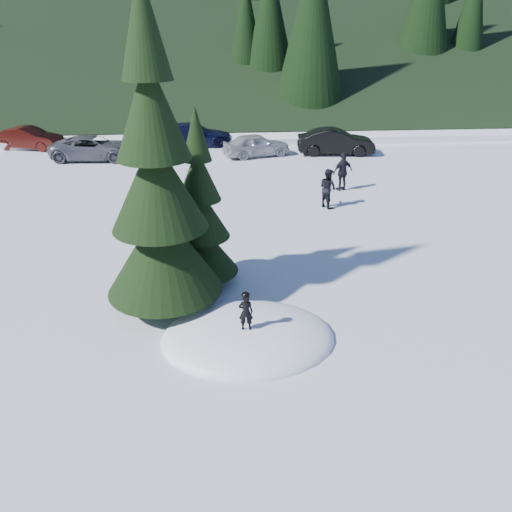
{
  "coord_description": "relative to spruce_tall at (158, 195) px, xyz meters",
  "views": [
    {
      "loc": [
        -0.65,
        -10.7,
        7.37
      ],
      "look_at": [
        0.41,
        2.63,
        1.1
      ],
      "focal_mm": 35.0,
      "sensor_mm": 36.0,
      "label": 1
    }
  ],
  "objects": [
    {
      "name": "car_5",
      "position": [
        8.84,
        17.59,
        -2.55
      ],
      "size": [
        4.78,
        2.04,
        1.53
      ],
      "primitive_type": "imported",
      "rotation": [
        0.0,
        0.0,
        1.48
      ],
      "color": "black",
      "rests_on": "ground"
    },
    {
      "name": "car_1",
      "position": [
        -10.36,
        20.51,
        -2.62
      ],
      "size": [
        4.46,
        2.46,
        1.39
      ],
      "primitive_type": "imported",
      "rotation": [
        0.0,
        0.0,
        1.32
      ],
      "color": "#350D09",
      "rests_on": "ground"
    },
    {
      "name": "snow_mound",
      "position": [
        2.2,
        -1.8,
        -3.32
      ],
      "size": [
        4.48,
        3.52,
        0.96
      ],
      "primitive_type": "ellipsoid",
      "color": "white",
      "rests_on": "ground"
    },
    {
      "name": "adult_0",
      "position": [
        6.31,
        8.03,
        -2.46
      ],
      "size": [
        0.98,
        1.05,
        1.71
      ],
      "primitive_type": "imported",
      "rotation": [
        0.0,
        0.0,
        2.12
      ],
      "color": "black",
      "rests_on": "ground"
    },
    {
      "name": "car_4",
      "position": [
        3.96,
        17.46,
        -2.63
      ],
      "size": [
        4.31,
        2.69,
        1.37
      ],
      "primitive_type": "imported",
      "rotation": [
        0.0,
        0.0,
        1.86
      ],
      "color": "#9C9FA4",
      "rests_on": "ground"
    },
    {
      "name": "spruce_short",
      "position": [
        1.0,
        1.4,
        -1.22
      ],
      "size": [
        2.2,
        2.2,
        5.37
      ],
      "color": "black",
      "rests_on": "ground"
    },
    {
      "name": "child_skier",
      "position": [
        2.13,
        -2.09,
        -2.35
      ],
      "size": [
        0.37,
        0.26,
        0.98
      ],
      "primitive_type": "imported",
      "rotation": [
        0.0,
        0.0,
        3.07
      ],
      "color": "black",
      "rests_on": "snow_mound"
    },
    {
      "name": "adult_1",
      "position": [
        7.53,
        10.37,
        -2.41
      ],
      "size": [
        1.16,
        0.8,
        1.82
      ],
      "primitive_type": "imported",
      "rotation": [
        0.0,
        0.0,
        3.51
      ],
      "color": "black",
      "rests_on": "ground"
    },
    {
      "name": "car_2",
      "position": [
        -5.65,
        17.41,
        -2.63
      ],
      "size": [
        5.1,
        2.61,
        1.38
      ],
      "primitive_type": "imported",
      "rotation": [
        0.0,
        0.0,
        1.51
      ],
      "color": "#575860",
      "rests_on": "ground"
    },
    {
      "name": "car_3",
      "position": [
        0.09,
        20.54,
        -2.58
      ],
      "size": [
        5.26,
        2.59,
        1.47
      ],
      "primitive_type": "imported",
      "rotation": [
        0.0,
        0.0,
        1.68
      ],
      "color": "black",
      "rests_on": "ground"
    },
    {
      "name": "ground",
      "position": [
        2.2,
        -1.8,
        -3.32
      ],
      "size": [
        200.0,
        200.0,
        0.0
      ],
      "primitive_type": "plane",
      "color": "white",
      "rests_on": "ground"
    },
    {
      "name": "spruce_tall",
      "position": [
        0.0,
        0.0,
        0.0
      ],
      "size": [
        3.2,
        3.2,
        8.6
      ],
      "color": "black",
      "rests_on": "ground"
    }
  ]
}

